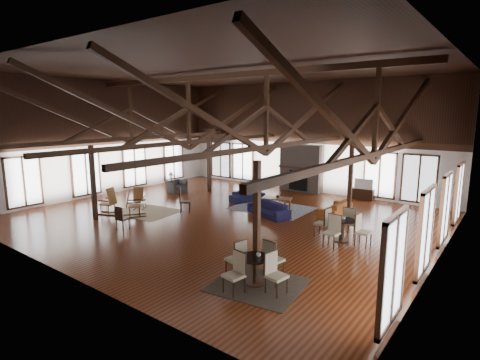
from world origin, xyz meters
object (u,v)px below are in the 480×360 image
Objects in this scene: cafe_table_near at (255,265)px; cafe_table_far at (342,226)px; tv_console at (363,194)px; sofa_navy_left at (247,196)px; sofa_navy_front at (269,209)px; sofa_orange at (335,208)px; coffee_table at (277,199)px; armchair at (176,186)px.

cafe_table_near is 4.49m from cafe_table_far.
tv_console is (-1.57, 6.66, -0.25)m from cafe_table_far.
cafe_table_near reaches higher than sofa_navy_left.
sofa_navy_front is 1.01× the size of cafe_table_far.
sofa_orange reaches higher than coffee_table.
coffee_table is 1.33× the size of tv_console.
sofa_navy_left is at bearing -88.58° from sofa_orange.
sofa_navy_left is 0.90× the size of cafe_table_near.
tv_console is at bearing 95.50° from cafe_table_near.
sofa_orange is 1.42× the size of coffee_table.
tv_console is at bearing 103.30° from cafe_table_far.
sofa_orange is 3.35m from cafe_table_far.
tv_console is (8.84, 4.45, -0.04)m from armchair.
armchair is (-8.90, -0.77, 0.01)m from sofa_orange.
coffee_table is at bearing 149.18° from cafe_table_far.
armchair is (-6.34, -0.22, -0.13)m from coffee_table.
cafe_table_near is (3.57, -6.90, 0.06)m from coffee_table.
sofa_navy_left is 1.61× the size of tv_console.
sofa_orange is 8.94m from armchair.
cafe_table_near is 0.98× the size of cafe_table_far.
sofa_navy_front is at bearing -111.21° from tv_console.
sofa_navy_front is 2.85m from sofa_orange.
cafe_table_far is (6.02, -2.81, 0.26)m from sofa_navy_left.
sofa_orange is at bearing 97.67° from cafe_table_near.
sofa_navy_front reaches higher than coffee_table.
tv_console is at bearing -31.09° from sofa_navy_left.
cafe_table_far is (1.51, -2.98, 0.22)m from sofa_orange.
armchair is at bearing 164.13° from coffee_table.
sofa_navy_left is at bearing -139.09° from tv_console.
armchair reaches higher than coffee_table.
coffee_table is 4.91m from tv_console.
sofa_navy_front reaches higher than tv_console.
cafe_table_near reaches higher than armchair.
coffee_table is at bearing 125.26° from sofa_navy_front.
armchair is (-6.70, 1.04, 0.02)m from sofa_navy_front.
cafe_table_near is at bearing -41.30° from sofa_navy_front.
coffee_table is (1.94, -0.38, 0.19)m from sofa_navy_left.
sofa_navy_front is at bearing -107.43° from sofa_navy_left.
cafe_table_near is at bearing -96.41° from cafe_table_far.
tv_console is (-0.07, 3.68, -0.03)m from sofa_orange.
sofa_navy_left is 1.99m from coffee_table.
tv_console reaches higher than coffee_table.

